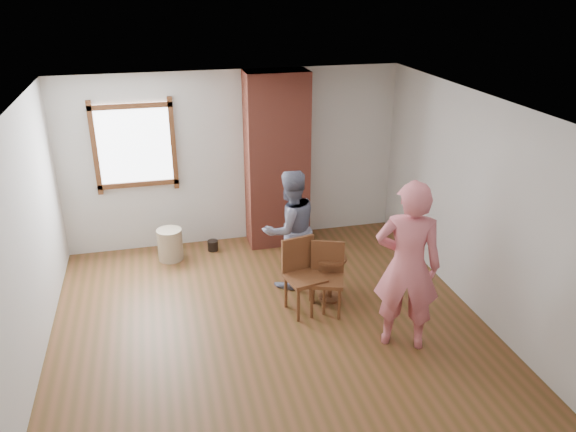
{
  "coord_description": "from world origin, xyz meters",
  "views": [
    {
      "loc": [
        -1.13,
        -5.2,
        3.81
      ],
      "look_at": [
        0.35,
        0.8,
        1.15
      ],
      "focal_mm": 35.0,
      "sensor_mm": 36.0,
      "label": 1
    }
  ],
  "objects_px": {
    "dining_chair_left": "(302,271)",
    "side_table": "(330,271)",
    "person_pink": "(407,266)",
    "man": "(290,229)",
    "stoneware_crock": "(170,244)",
    "dining_chair_right": "(327,273)"
  },
  "relations": [
    {
      "from": "dining_chair_left",
      "to": "dining_chair_right",
      "type": "relative_size",
      "value": 1.05
    },
    {
      "from": "dining_chair_left",
      "to": "man",
      "type": "relative_size",
      "value": 0.57
    },
    {
      "from": "stoneware_crock",
      "to": "side_table",
      "type": "height_order",
      "value": "side_table"
    },
    {
      "from": "dining_chair_right",
      "to": "side_table",
      "type": "height_order",
      "value": "dining_chair_right"
    },
    {
      "from": "dining_chair_left",
      "to": "person_pink",
      "type": "xyz_separation_m",
      "value": [
        0.89,
        -0.96,
        0.46
      ]
    },
    {
      "from": "dining_chair_left",
      "to": "man",
      "type": "height_order",
      "value": "man"
    },
    {
      "from": "man",
      "to": "dining_chair_left",
      "type": "bearing_deg",
      "value": 72.91
    },
    {
      "from": "man",
      "to": "side_table",
      "type": "bearing_deg",
      "value": 111.9
    },
    {
      "from": "side_table",
      "to": "person_pink",
      "type": "distance_m",
      "value": 1.31
    },
    {
      "from": "dining_chair_right",
      "to": "man",
      "type": "height_order",
      "value": "man"
    },
    {
      "from": "dining_chair_right",
      "to": "side_table",
      "type": "bearing_deg",
      "value": 80.16
    },
    {
      "from": "man",
      "to": "dining_chair_right",
      "type": "bearing_deg",
      "value": 95.64
    },
    {
      "from": "dining_chair_right",
      "to": "man",
      "type": "relative_size",
      "value": 0.54
    },
    {
      "from": "dining_chair_left",
      "to": "person_pink",
      "type": "bearing_deg",
      "value": -58.68
    },
    {
      "from": "stoneware_crock",
      "to": "person_pink",
      "type": "relative_size",
      "value": 0.24
    },
    {
      "from": "side_table",
      "to": "stoneware_crock",
      "type": "bearing_deg",
      "value": 140.1
    },
    {
      "from": "stoneware_crock",
      "to": "side_table",
      "type": "bearing_deg",
      "value": -39.9
    },
    {
      "from": "stoneware_crock",
      "to": "side_table",
      "type": "relative_size",
      "value": 0.77
    },
    {
      "from": "dining_chair_left",
      "to": "dining_chair_right",
      "type": "bearing_deg",
      "value": -27.13
    },
    {
      "from": "dining_chair_left",
      "to": "side_table",
      "type": "height_order",
      "value": "dining_chair_left"
    },
    {
      "from": "dining_chair_left",
      "to": "man",
      "type": "bearing_deg",
      "value": 77.86
    },
    {
      "from": "man",
      "to": "person_pink",
      "type": "distance_m",
      "value": 1.81
    }
  ]
}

